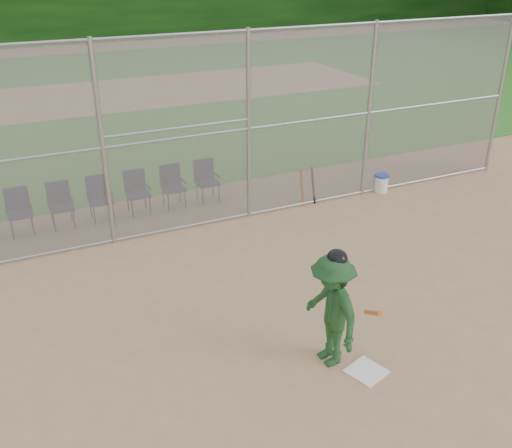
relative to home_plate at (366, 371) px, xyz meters
name	(u,v)px	position (x,y,z in m)	size (l,w,h in m)	color
ground	(329,361)	(-0.35, 0.42, -0.01)	(100.00, 100.00, 0.00)	tan
grass_strip	(93,96)	(-0.35, 18.42, -0.01)	(100.00, 100.00, 0.00)	#2A6B20
dirt_patch_far	(93,96)	(-0.35, 18.42, 0.00)	(24.00, 24.00, 0.00)	tan
backstop_fence	(203,131)	(-0.35, 5.42, 2.06)	(16.09, 0.09, 4.00)	gray
home_plate	(366,371)	(0.00, 0.00, 0.00)	(0.47, 0.47, 0.02)	white
batter_at_plate	(331,310)	(-0.35, 0.45, 0.86)	(0.90, 1.31, 1.80)	#1D4823
water_cooler	(381,183)	(4.17, 5.37, 0.21)	(0.34, 0.34, 0.43)	white
spare_bats	(307,186)	(2.18, 5.51, 0.41)	(0.36, 0.26, 0.84)	#D84C14
chair_2	(20,213)	(-3.98, 6.61, 0.47)	(0.54, 0.52, 0.96)	#0F173A
chair_3	(61,206)	(-3.15, 6.61, 0.47)	(0.54, 0.52, 0.96)	#0F173A
chair_4	(101,199)	(-2.33, 6.61, 0.47)	(0.54, 0.52, 0.96)	#0F173A
chair_5	(138,193)	(-1.51, 6.61, 0.47)	(0.54, 0.52, 0.96)	#0F173A
chair_6	(174,187)	(-0.69, 6.61, 0.47)	(0.54, 0.52, 0.96)	#0F173A
chair_7	(207,182)	(0.13, 6.61, 0.47)	(0.54, 0.52, 0.96)	#0F173A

